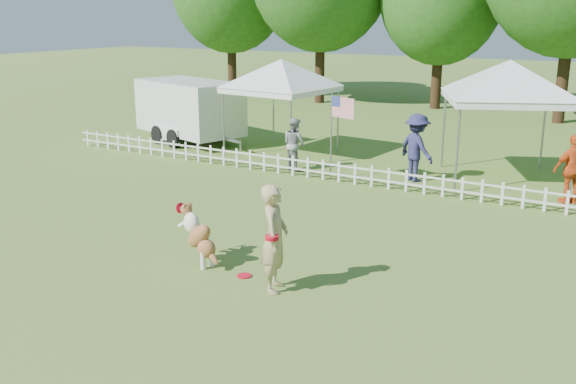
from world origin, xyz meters
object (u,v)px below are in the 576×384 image
Objects in this scene: canopy_tent_left at (281,108)px; spectator_b at (417,148)px; canopy_tent_right at (505,123)px; flag_pole at (331,137)px; frisbee_on_turf at (244,276)px; handler at (275,238)px; spectator_a at (295,144)px; dog at (200,236)px; cargo_trailer at (190,111)px; spectator_c at (573,169)px.

spectator_b is (5.17, -1.21, -0.59)m from canopy_tent_left.
flag_pole is at bearing -175.10° from canopy_tent_right.
canopy_tent_left is 3.75m from flag_pole.
canopy_tent_right is 4.87m from flag_pole.
spectator_b is at bearing 87.77° from frisbee_on_turf.
canopy_tent_right is at bearing -30.75° from handler.
spectator_a is at bearing -43.79° from canopy_tent_left.
dog is at bearing 111.63° from spectator_b.
flag_pole reaches higher than cargo_trailer.
canopy_tent_right reaches higher than flag_pole.
spectator_b is at bearing 45.59° from flag_pole.
dog is 0.46× the size of flag_pole.
spectator_c is at bearing -3.09° from canopy_tent_left.
dog is 8.23m from spectator_b.
dog is 7.89m from spectator_a.
frisbee_on_turf is 7.49m from flag_pole.
canopy_tent_left is 3.98m from cargo_trailer.
canopy_tent_right is at bearing 49.42° from flag_pole.
cargo_trailer is 2.71× the size of spectator_b.
dog is at bearing 130.51° from spectator_a.
spectator_a reaches higher than frisbee_on_turf.
frisbee_on_turf is at bearing 137.32° from spectator_a.
cargo_trailer reaches higher than spectator_a.
canopy_tent_left is at bearing -46.49° from spectator_c.
canopy_tent_left reaches higher than handler.
cargo_trailer is at bearing -177.85° from flag_pole.
spectator_b is 4.12m from spectator_c.
spectator_a is (1.53, -1.77, -0.75)m from canopy_tent_left.
canopy_tent_left reaches higher than flag_pole.
cargo_trailer is 13.33m from spectator_c.
spectator_b reaches higher than frisbee_on_turf.
handler is 8.40m from spectator_b.
handler is 0.36× the size of cargo_trailer.
dog is 10.12m from canopy_tent_left.
spectator_a is (-3.33, 7.62, 0.78)m from frisbee_on_turf.
flag_pole is at bearing 56.40° from spectator_b.
canopy_tent_left is 5.35m from spectator_b.
spectator_a is at bearing 39.89° from spectator_b.
canopy_tent_right reaches higher than dog.
cargo_trailer is at bearing -175.36° from canopy_tent_left.
dog is 0.59× the size of spectator_b.
frisbee_on_turf is 0.09× the size of canopy_tent_left.
dog reaches higher than frisbee_on_turf.
frisbee_on_turf is 0.05× the size of cargo_trailer.
flag_pole reaches higher than handler.
canopy_tent_right is 0.64× the size of cargo_trailer.
spectator_b is at bearing -40.44° from spectator_c.
canopy_tent_right is 2.56m from spectator_b.
dog is 12.19m from cargo_trailer.
spectator_b is at bearing -171.35° from canopy_tent_right.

